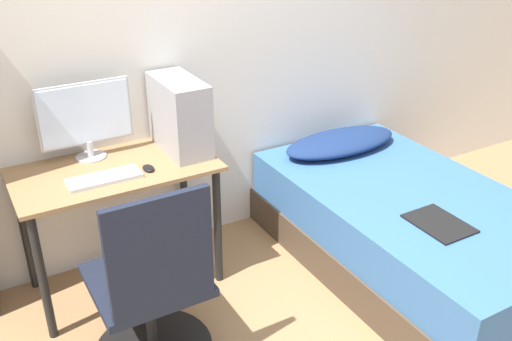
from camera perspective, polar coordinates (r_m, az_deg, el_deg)
wall_back at (r=3.24m, az=-11.65°, el=11.69°), size 8.00×0.05×2.50m
desk at (r=3.11m, az=-13.74°, el=-1.72°), size 1.04×0.57×0.74m
office_chair at (r=2.69m, az=-10.27°, el=-12.64°), size 0.57×0.57×0.98m
bed at (r=3.48m, az=15.03°, el=-5.79°), size 1.08×1.89×0.49m
pillow at (r=3.79m, az=8.48°, el=2.83°), size 0.82×0.36×0.11m
magazine at (r=3.09m, az=17.85°, el=-5.07°), size 0.24×0.32×0.01m
monitor at (r=3.12m, az=-16.69°, el=5.11°), size 0.49×0.16×0.42m
keyboard at (r=2.93m, az=-14.93°, el=-0.76°), size 0.36×0.14×0.02m
pc_tower at (r=3.13m, az=-7.65°, el=5.53°), size 0.20×0.44×0.40m
mouse at (r=2.99m, az=-10.71°, el=0.24°), size 0.06×0.09×0.02m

